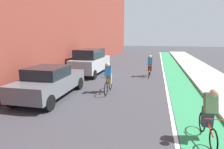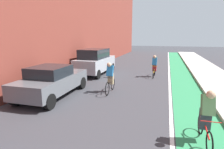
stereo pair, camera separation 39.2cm
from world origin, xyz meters
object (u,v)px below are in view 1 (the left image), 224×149
Objects in this scene: parked_sedan_gray at (50,82)px; parked_suv_silver at (91,61)px; cyclist_mid at (209,112)px; cyclist_far at (150,66)px; cyclist_trailing at (108,78)px.

parked_sedan_gray is 5.64m from parked_suv_silver.
parked_suv_silver is 10.19m from cyclist_mid.
parked_sedan_gray is at bearing 160.59° from cyclist_mid.
cyclist_mid is 8.39m from cyclist_far.
parked_suv_silver is 2.56× the size of cyclist_far.
cyclist_trailing reaches higher than cyclist_far.
cyclist_far is at bearing 52.57° from parked_sedan_gray.
parked_sedan_gray is at bearing -127.43° from cyclist_far.
parked_suv_silver is 2.62× the size of cyclist_mid.
parked_sedan_gray is 2.56× the size of cyclist_mid.
cyclist_far is at bearing 3.35° from parked_suv_silver.
parked_sedan_gray is at bearing -151.45° from cyclist_trailing.
parked_suv_silver is 2.50× the size of cyclist_trailing.
parked_sedan_gray is 2.91m from cyclist_trailing.
parked_sedan_gray is 6.82m from cyclist_mid.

